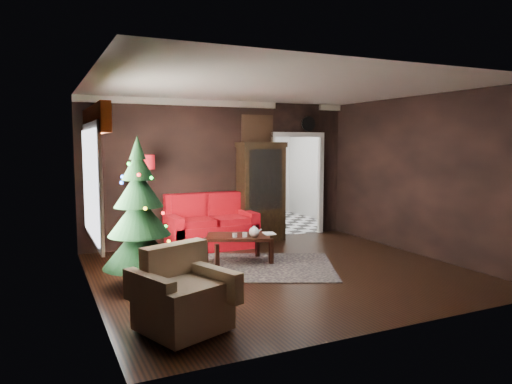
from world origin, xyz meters
name	(u,v)px	position (x,y,z in m)	size (l,w,h in m)	color
floor	(281,272)	(0.00, 0.00, 0.00)	(5.50, 5.50, 0.00)	black
ceiling	(282,87)	(0.00, 0.00, 2.80)	(5.50, 5.50, 0.00)	white
wall_back	(222,172)	(0.00, 2.50, 1.40)	(5.50, 5.50, 0.00)	black
wall_front	(395,199)	(0.00, -2.50, 1.40)	(5.50, 5.50, 0.00)	black
wall_left	(90,189)	(-2.75, 0.00, 1.40)	(5.50, 5.50, 0.00)	black
wall_right	(419,176)	(2.75, 0.00, 1.40)	(5.50, 5.50, 0.00)	black
doorway	(296,186)	(1.70, 2.50, 1.05)	(1.10, 0.10, 2.10)	white
left_window	(91,183)	(-2.71, 0.20, 1.45)	(0.05, 1.60, 1.40)	white
valance	(95,120)	(-2.63, 0.20, 2.27)	(0.12, 2.10, 0.35)	maroon
kitchen_floor	(265,223)	(1.70, 4.00, 0.00)	(3.00, 3.00, 0.00)	white
kitchen_window	(242,153)	(1.70, 5.45, 1.70)	(0.70, 0.06, 0.70)	white
rug	(256,267)	(-0.23, 0.40, 0.01)	(2.44, 1.77, 0.01)	#2F1E27
loveseat	(211,221)	(-0.40, 2.05, 0.50)	(1.70, 0.90, 1.00)	maroon
curio_cabinet	(261,194)	(0.75, 2.27, 0.95)	(0.90, 0.45, 1.90)	black
floor_lamp	(147,208)	(-1.61, 1.98, 0.83)	(0.32, 0.32, 1.87)	#282727
christmas_tree	(139,212)	(-2.12, 0.11, 1.05)	(1.01, 1.01, 1.92)	black
armchair	(183,289)	(-2.03, -1.63, 0.46)	(0.83, 0.83, 0.85)	beige
coffee_table	(238,249)	(-0.40, 0.73, 0.24)	(1.02, 0.61, 0.46)	black
teapot	(254,232)	(-0.23, 0.48, 0.56)	(0.19, 0.19, 0.17)	silver
cup_a	(245,235)	(-0.35, 0.57, 0.51)	(0.08, 0.08, 0.07)	white
cup_b	(235,235)	(-0.51, 0.60, 0.51)	(0.08, 0.08, 0.06)	silver
book	(264,227)	(0.01, 0.60, 0.60)	(0.18, 0.02, 0.25)	gray
wall_clock	(308,124)	(1.95, 2.45, 2.38)	(0.32, 0.32, 0.06)	white
painting	(257,129)	(0.75, 2.46, 2.25)	(0.62, 0.05, 0.52)	#B17F49
kitchen_counter	(246,200)	(1.70, 5.20, 0.45)	(1.80, 0.60, 0.90)	beige
kitchen_table	(260,211)	(1.40, 3.70, 0.38)	(0.70, 0.70, 0.75)	brown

